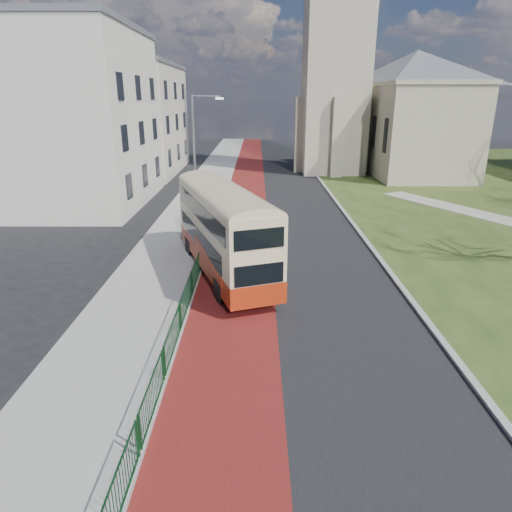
{
  "coord_description": "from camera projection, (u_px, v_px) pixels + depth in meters",
  "views": [
    {
      "loc": [
        -0.23,
        -13.6,
        7.95
      ],
      "look_at": [
        -0.27,
        3.44,
        2.0
      ],
      "focal_mm": 32.0,
      "sensor_mm": 36.0,
      "label": 1
    }
  ],
  "objects": [
    {
      "name": "ground",
      "position": [
        264.0,
        345.0,
        15.46
      ],
      "size": [
        160.0,
        160.0,
        0.0
      ],
      "primitive_type": "plane",
      "color": "black",
      "rests_on": "ground"
    },
    {
      "name": "road_carriageway",
      "position": [
        280.0,
        209.0,
        34.33
      ],
      "size": [
        9.0,
        120.0,
        0.01
      ],
      "primitive_type": "cube",
      "color": "black",
      "rests_on": "ground"
    },
    {
      "name": "bus_lane",
      "position": [
        244.0,
        209.0,
        34.34
      ],
      "size": [
        3.4,
        120.0,
        0.01
      ],
      "primitive_type": "cube",
      "color": "#591414",
      "rests_on": "ground"
    },
    {
      "name": "pavement_west",
      "position": [
        194.0,
        208.0,
        34.33
      ],
      "size": [
        4.0,
        120.0,
        0.12
      ],
      "primitive_type": "cube",
      "color": "gray",
      "rests_on": "ground"
    },
    {
      "name": "kerb_west",
      "position": [
        220.0,
        208.0,
        34.32
      ],
      "size": [
        0.25,
        120.0,
        0.13
      ],
      "primitive_type": "cube",
      "color": "#999993",
      "rests_on": "ground"
    },
    {
      "name": "kerb_east",
      "position": [
        337.0,
        202.0,
        36.19
      ],
      "size": [
        0.25,
        80.0,
        0.13
      ],
      "primitive_type": "cube",
      "color": "#999993",
      "rests_on": "ground"
    },
    {
      "name": "pedestrian_railing",
      "position": [
        192.0,
        284.0,
        19.06
      ],
      "size": [
        0.07,
        24.0,
        1.12
      ],
      "color": "#0D3C1A",
      "rests_on": "ground"
    },
    {
      "name": "gothic_church",
      "position": [
        381.0,
        44.0,
        46.98
      ],
      "size": [
        16.38,
        18.0,
        40.0
      ],
      "color": "#A29783",
      "rests_on": "ground"
    },
    {
      "name": "street_block_near",
      "position": [
        73.0,
        117.0,
        34.11
      ],
      "size": [
        10.3,
        14.3,
        13.0
      ],
      "color": "beige",
      "rests_on": "ground"
    },
    {
      "name": "street_block_far",
      "position": [
        130.0,
        119.0,
        49.47
      ],
      "size": [
        10.3,
        16.3,
        11.5
      ],
      "color": "beige",
      "rests_on": "ground"
    },
    {
      "name": "streetlamp",
      "position": [
        197.0,
        149.0,
        30.95
      ],
      "size": [
        2.13,
        0.18,
        8.0
      ],
      "color": "gray",
      "rests_on": "pavement_west"
    },
    {
      "name": "bus",
      "position": [
        224.0,
        227.0,
        20.91
      ],
      "size": [
        5.35,
        9.91,
        4.06
      ],
      "rotation": [
        0.0,
        0.0,
        0.34
      ],
      "color": "#9C280E",
      "rests_on": "ground"
    }
  ]
}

